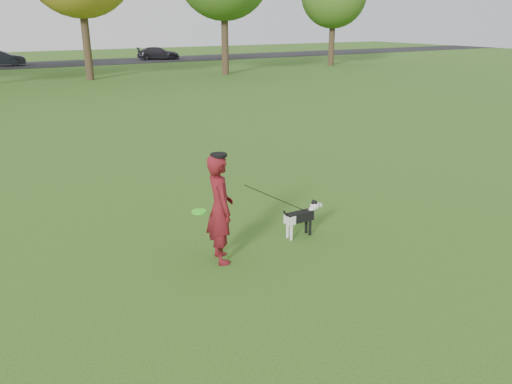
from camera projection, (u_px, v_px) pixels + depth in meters
ground at (221, 247)px, 8.61m from camera, size 120.00×120.00×0.00m
road at (2, 66)px, 41.12m from camera, size 120.00×7.00×0.02m
man at (220, 209)px, 7.85m from camera, size 0.54×0.72×1.78m
dog at (302, 215)px, 8.92m from camera, size 0.85×0.17×0.65m
car_mid at (0, 58)px, 40.89m from camera, size 3.91×1.71×1.25m
car_right at (158, 53)px, 47.43m from camera, size 4.27×2.71×1.15m
man_held_items at (277, 199)px, 8.41m from camera, size 2.32×0.31×1.35m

